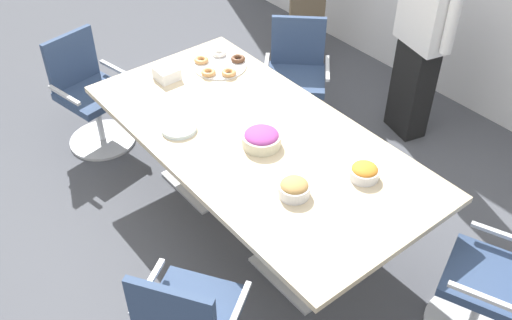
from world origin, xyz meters
The scene contains 12 objects.
ground_plane centered at (0.00, 0.00, -0.01)m, with size 10.00×10.00×0.01m, color #4C4F56.
conference_table centered at (0.00, 0.00, 0.63)m, with size 2.40×1.20×0.75m.
office_chair_1 centered at (1.55, 0.45, 0.41)m, with size 0.70×0.70×0.91m.
office_chair_2 centered at (-0.72, 0.99, 0.41)m, with size 0.76×0.76×0.91m.
office_chair_3 centered at (-1.56, -0.44, 0.41)m, with size 0.63×0.63×0.91m.
person_standing_1 centered at (-0.05, 1.66, 0.89)m, with size 0.61×0.32×1.71m.
snack_bowl_cookies centered at (0.56, -0.17, 0.80)m, with size 0.18×0.18×0.10m.
snack_bowl_chips_orange centered at (0.70, 0.24, 0.79)m, with size 0.17×0.17×0.09m.
snack_bowl_candy_mix centered at (0.09, -0.03, 0.80)m, with size 0.24×0.24×0.11m.
donut_platter centered at (-0.83, 0.32, 0.77)m, with size 0.40×0.40×0.04m.
plate_stack centered at (-0.36, -0.35, 0.77)m, with size 0.23×0.23×0.03m.
napkin_pile centered at (-0.93, -0.08, 0.79)m, with size 0.15×0.15×0.09m, color white.
Camera 1 is at (2.31, -1.84, 3.01)m, focal length 41.20 mm.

